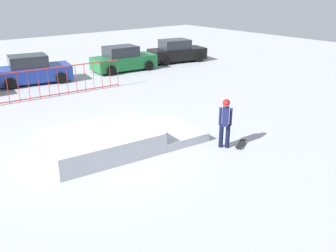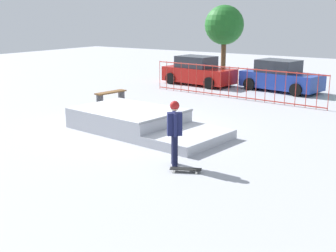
{
  "view_description": "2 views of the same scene",
  "coord_description": "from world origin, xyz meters",
  "px_view_note": "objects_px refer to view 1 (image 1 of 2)",
  "views": [
    {
      "loc": [
        -5.62,
        -9.88,
        5.19
      ],
      "look_at": [
        1.34,
        -1.28,
        0.9
      ],
      "focal_mm": 38.72,
      "sensor_mm": 36.0,
      "label": 1
    },
    {
      "loc": [
        9.2,
        -11.62,
        3.88
      ],
      "look_at": [
        2.74,
        -2.13,
        1.0
      ],
      "focal_mm": 47.74,
      "sensor_mm": 36.0,
      "label": 2
    }
  ],
  "objects_px": {
    "skate_ramp": "(114,140)",
    "parked_car_green": "(123,60)",
    "skater": "(225,120)",
    "parked_car_black": "(177,52)",
    "parked_car_blue": "(32,71)",
    "skateboard": "(241,144)"
  },
  "relations": [
    {
      "from": "parked_car_blue",
      "to": "parked_car_green",
      "type": "xyz_separation_m",
      "value": [
        5.76,
        -0.47,
        0.0
      ]
    },
    {
      "from": "skateboard",
      "to": "parked_car_green",
      "type": "bearing_deg",
      "value": 49.54
    },
    {
      "from": "parked_car_green",
      "to": "parked_car_black",
      "type": "height_order",
      "value": "same"
    },
    {
      "from": "skater",
      "to": "skateboard",
      "type": "height_order",
      "value": "skater"
    },
    {
      "from": "skate_ramp",
      "to": "parked_car_blue",
      "type": "bearing_deg",
      "value": 90.16
    },
    {
      "from": "parked_car_green",
      "to": "parked_car_black",
      "type": "bearing_deg",
      "value": 6.45
    },
    {
      "from": "parked_car_black",
      "to": "skateboard",
      "type": "bearing_deg",
      "value": -109.54
    },
    {
      "from": "skater",
      "to": "parked_car_blue",
      "type": "distance_m",
      "value": 13.03
    },
    {
      "from": "skateboard",
      "to": "parked_car_green",
      "type": "distance_m",
      "value": 13.14
    },
    {
      "from": "parked_car_blue",
      "to": "parked_car_black",
      "type": "relative_size",
      "value": 0.99
    },
    {
      "from": "skater",
      "to": "skateboard",
      "type": "xyz_separation_m",
      "value": [
        0.54,
        -0.3,
        -0.93
      ]
    },
    {
      "from": "skate_ramp",
      "to": "skater",
      "type": "height_order",
      "value": "skater"
    },
    {
      "from": "skateboard",
      "to": "parked_car_black",
      "type": "xyz_separation_m",
      "value": [
        7.92,
        12.84,
        0.65
      ]
    },
    {
      "from": "skater",
      "to": "skateboard",
      "type": "distance_m",
      "value": 1.12
    },
    {
      "from": "skater",
      "to": "parked_car_green",
      "type": "bearing_deg",
      "value": 33.24
    },
    {
      "from": "skate_ramp",
      "to": "parked_car_green",
      "type": "relative_size",
      "value": 1.33
    },
    {
      "from": "parked_car_blue",
      "to": "parked_car_black",
      "type": "height_order",
      "value": "same"
    },
    {
      "from": "parked_car_black",
      "to": "skate_ramp",
      "type": "bearing_deg",
      "value": -126.04
    },
    {
      "from": "skater",
      "to": "parked_car_blue",
      "type": "bearing_deg",
      "value": 58.92
    },
    {
      "from": "skate_ramp",
      "to": "skater",
      "type": "bearing_deg",
      "value": -31.52
    },
    {
      "from": "parked_car_black",
      "to": "parked_car_green",
      "type": "bearing_deg",
      "value": -166.26
    },
    {
      "from": "skate_ramp",
      "to": "skater",
      "type": "distance_m",
      "value": 3.83
    }
  ]
}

